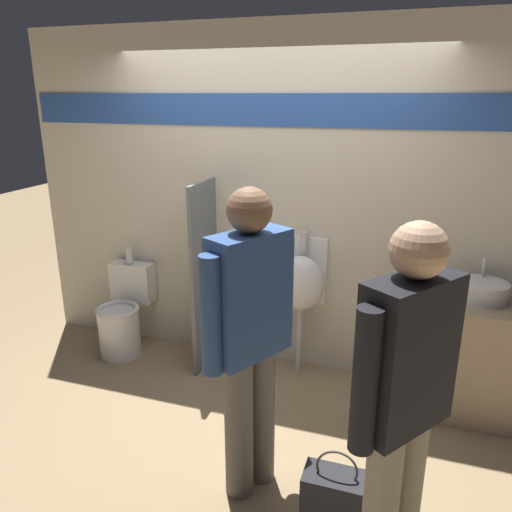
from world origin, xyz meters
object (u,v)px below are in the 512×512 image
Objects in this scene: person_in_vest at (250,334)px; person_with_lanyard at (403,400)px; toilet at (123,316)px; sink_basin at (483,291)px; cell_phone at (447,303)px; urinal_near_counter at (301,283)px; shopping_bag at (334,509)px.

person_in_vest is 0.87m from person_with_lanyard.
person_in_vest is at bearing -36.31° from toilet.
person_in_vest is (-1.25, -1.23, 0.06)m from sink_basin.
sink_basin is at bearing 1.44° from toilet.
person_with_lanyard is (0.80, -0.34, -0.01)m from person_in_vest.
cell_phone is 0.15× the size of toilet.
cell_phone is 1.09m from urinal_near_counter.
cell_phone is at bearing 69.61° from shopping_bag.
toilet is at bearing -178.56° from sink_basin.
sink_basin is 2.89m from toilet.
person_with_lanyard is at bearing -84.78° from person_in_vest.
sink_basin reaches higher than shopping_bag.
sink_basin is 0.36× the size of toilet.
cell_phone is 0.25× the size of shopping_bag.
sink_basin is 1.30m from urinal_near_counter.
person_with_lanyard is (-0.45, -1.57, 0.05)m from sink_basin.
sink_basin is 0.19× the size of person_in_vest.
person_with_lanyard is at bearing -106.13° from sink_basin.
sink_basin is 0.19× the size of person_with_lanyard.
toilet is 2.54m from shopping_bag.
sink_basin is 0.28× the size of urinal_near_counter.
toilet is at bearing 146.12° from shopping_bag.
shopping_bag is at bearing -33.88° from toilet.
person_with_lanyard is at bearing -32.30° from toilet.
urinal_near_counter is 1.33m from person_in_vest.
sink_basin is 1.79m from shopping_bag.
urinal_near_counter is at bearing 109.78° from shopping_bag.
toilet is at bearing -174.12° from urinal_near_counter.
cell_phone is (-0.23, -0.16, -0.06)m from sink_basin.
urinal_near_counter is (-1.29, 0.09, -0.13)m from sink_basin.
toilet is (-2.60, 0.09, -0.52)m from cell_phone.
person_with_lanyard is 3.10× the size of shopping_bag.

